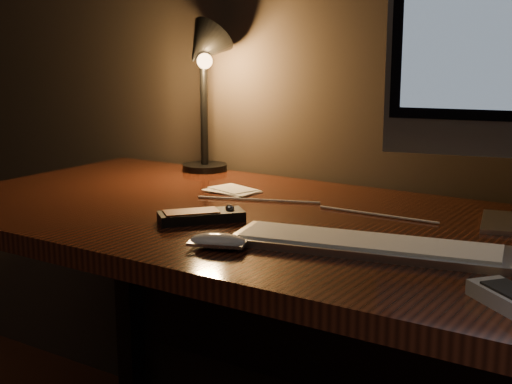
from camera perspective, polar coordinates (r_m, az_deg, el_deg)
The scene contains 7 objects.
desk at distance 1.52m, azimuth 3.74°, elevation -6.27°, with size 1.60×0.75×0.75m.
keyboard at distance 1.23m, azimuth 8.93°, elevation -4.18°, with size 0.47×0.13×0.02m, color silver.
mouse at distance 1.22m, azimuth -3.07°, elevation -4.11°, with size 0.10×0.05×0.02m, color white.
media_remote at distance 1.40m, azimuth -4.40°, elevation -1.91°, with size 0.15×0.17×0.03m.
papers at distance 1.68m, azimuth -1.94°, elevation 0.15°, with size 0.12×0.08×0.01m, color white.
desk_lamp at distance 1.87m, azimuth -4.24°, elevation 9.77°, with size 0.19×0.21×0.41m.
cable at distance 1.51m, azimuth 4.57°, elevation -1.28°, with size 0.00×0.00×0.53m, color white.
Camera 1 is at (0.71, 0.67, 1.10)m, focal length 50.00 mm.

